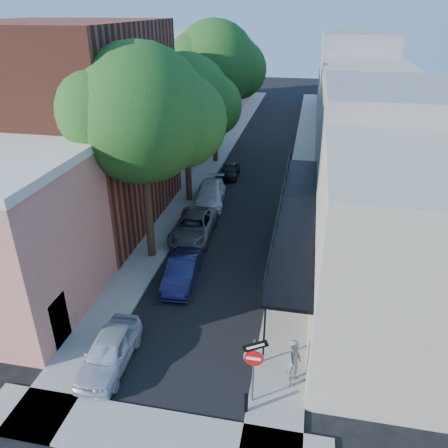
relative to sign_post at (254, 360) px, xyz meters
The scene contains 18 objects.
ground 3.88m from the sign_post, 162.90° to the right, with size 160.00×160.00×0.00m, color black.
road_surface 29.27m from the sign_post, 96.21° to the left, with size 6.00×64.00×0.01m, color black.
sidewalk_left 29.96m from the sign_post, 103.85° to the left, with size 2.00×64.00×0.12m, color gray.
sidewalk_right 29.11m from the sign_post, 88.34° to the left, with size 2.00×64.00×0.12m, color gray.
sidewalk_cross 4.22m from the sign_post, 148.02° to the right, with size 12.00×2.00×0.12m, color gray.
buildings_left 30.59m from the sign_post, 114.15° to the left, with size 10.10×59.10×12.00m.
buildings_right 29.20m from the sign_post, 78.44° to the left, with size 9.80×55.00×10.00m.
sign_post is the anchor object (origin of this frame).
bollard 1.60m from the sign_post, 108.56° to the right, with size 0.14×0.14×0.80m, color black.
oak_near 12.77m from the sign_post, 125.09° to the left, with size 7.48×6.80×11.42m.
oak_mid 19.14m from the sign_post, 110.86° to the left, with size 6.60×6.00×10.20m.
oak_far 27.80m from the sign_post, 103.91° to the left, with size 7.70×7.00×11.90m.
parked_car_a 5.97m from the sign_post, behind, with size 1.60×3.97×1.35m, color #B7BCCA.
parked_car_b 8.37m from the sign_post, 123.49° to the left, with size 1.43×4.09×1.35m, color #121439.
parked_car_c 12.93m from the sign_post, 114.00° to the left, with size 2.32×5.03×1.40m, color #5A5C62.
parked_car_d 17.88m from the sign_post, 107.61° to the left, with size 1.98×4.86×1.41m, color silver.
parked_car_e 23.09m from the sign_post, 102.46° to the left, with size 1.39×3.46×1.18m, color black.
pedestrian 2.00m from the sign_post, 40.89° to the left, with size 0.73×0.48×1.99m, color slate.
Camera 1 is at (4.31, -10.07, 12.75)m, focal length 35.00 mm.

